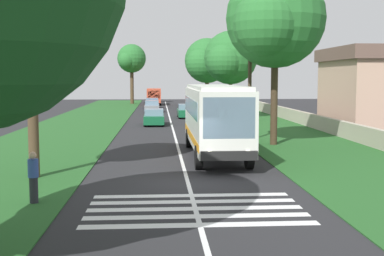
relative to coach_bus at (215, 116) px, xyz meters
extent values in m
plane|color=#262628|center=(-6.91, 1.80, -2.15)|extent=(160.00, 160.00, 0.00)
cube|color=#235623|center=(8.09, 10.00, -2.13)|extent=(120.00, 8.00, 0.04)
cube|color=#235623|center=(8.09, -6.40, -2.13)|extent=(120.00, 8.00, 0.04)
cube|color=silver|center=(8.09, 1.80, -2.14)|extent=(110.00, 0.16, 0.01)
cube|color=silver|center=(-0.03, 0.00, -0.05)|extent=(11.00, 2.50, 2.90)
cube|color=slate|center=(0.27, 0.00, 0.48)|extent=(9.68, 2.54, 0.85)
cube|color=slate|center=(-5.49, 0.00, 0.30)|extent=(0.08, 2.20, 1.74)
cube|color=orange|center=(-0.03, 0.00, -1.05)|extent=(10.78, 2.53, 0.36)
cube|color=silver|center=(-0.03, 0.00, 1.49)|extent=(10.56, 2.30, 0.18)
cube|color=black|center=(-5.61, 0.00, -1.28)|extent=(0.16, 2.40, 0.40)
sphere|color=#F2EDCC|center=(-5.55, 0.80, -1.15)|extent=(0.24, 0.24, 0.24)
sphere|color=#F2EDCC|center=(-5.55, -0.81, -1.15)|extent=(0.24, 0.24, 0.24)
cylinder|color=black|center=(-3.93, 1.15, -1.60)|extent=(1.10, 0.32, 1.10)
cylinder|color=black|center=(3.47, 1.15, -1.60)|extent=(1.10, 0.32, 1.10)
cylinder|color=black|center=(-3.93, -1.15, -1.60)|extent=(1.10, 0.32, 1.10)
cylinder|color=black|center=(3.47, -1.15, -1.60)|extent=(1.10, 0.32, 1.10)
cube|color=silver|center=(-12.59, 1.80, -2.14)|extent=(0.45, 6.80, 0.01)
cube|color=silver|center=(-11.69, 1.80, -2.14)|extent=(0.45, 6.80, 0.01)
cube|color=silver|center=(-10.79, 1.80, -2.14)|extent=(0.45, 6.80, 0.01)
cube|color=silver|center=(-9.89, 1.80, -2.14)|extent=(0.45, 6.80, 0.01)
cube|color=silver|center=(-8.99, 1.80, -2.14)|extent=(0.45, 6.80, 0.01)
cube|color=#145933|center=(18.10, 3.35, -1.62)|extent=(4.30, 1.75, 0.70)
cube|color=slate|center=(18.00, 3.35, -0.99)|extent=(2.00, 1.61, 0.55)
cylinder|color=black|center=(16.75, 4.13, -1.83)|extent=(0.64, 0.22, 0.64)
cylinder|color=black|center=(19.45, 4.13, -1.83)|extent=(0.64, 0.22, 0.64)
cylinder|color=black|center=(16.75, 2.57, -1.83)|extent=(0.64, 0.22, 0.64)
cylinder|color=black|center=(19.45, 2.57, -1.83)|extent=(0.64, 0.22, 0.64)
cube|color=#145933|center=(26.29, 0.07, -1.62)|extent=(4.30, 1.75, 0.70)
cube|color=slate|center=(26.19, 0.07, -0.99)|extent=(2.00, 1.61, 0.55)
cylinder|color=black|center=(24.94, 0.85, -1.83)|extent=(0.64, 0.22, 0.64)
cylinder|color=black|center=(27.64, 0.85, -1.83)|extent=(0.64, 0.22, 0.64)
cylinder|color=black|center=(24.94, -0.71, -1.83)|extent=(0.64, 0.22, 0.64)
cylinder|color=black|center=(27.64, -0.71, -1.83)|extent=(0.64, 0.22, 0.64)
cube|color=gray|center=(35.15, 3.75, -1.62)|extent=(4.30, 1.75, 0.70)
cube|color=slate|center=(35.05, 3.75, -0.99)|extent=(2.00, 1.61, 0.55)
cylinder|color=black|center=(33.80, 4.53, -1.83)|extent=(0.64, 0.22, 0.64)
cylinder|color=black|center=(36.50, 4.53, -1.83)|extent=(0.64, 0.22, 0.64)
cylinder|color=black|center=(33.80, 2.97, -1.83)|extent=(0.64, 0.22, 0.64)
cylinder|color=black|center=(36.50, 2.97, -1.83)|extent=(0.64, 0.22, 0.64)
cube|color=navy|center=(42.98, 3.82, -1.62)|extent=(4.30, 1.75, 0.70)
cube|color=slate|center=(42.88, 3.82, -0.99)|extent=(2.00, 1.61, 0.55)
cylinder|color=black|center=(41.63, 4.60, -1.83)|extent=(0.64, 0.22, 0.64)
cylinder|color=black|center=(44.33, 4.60, -1.83)|extent=(0.64, 0.22, 0.64)
cylinder|color=black|center=(41.63, 3.04, -1.83)|extent=(0.64, 0.22, 0.64)
cylinder|color=black|center=(44.33, 3.04, -1.83)|extent=(0.64, 0.22, 0.64)
cube|color=#CC4C33|center=(51.95, 3.66, -0.67)|extent=(6.00, 2.10, 2.10)
cube|color=slate|center=(52.15, 3.66, -0.29)|extent=(5.04, 2.13, 0.70)
cube|color=slate|center=(48.98, 3.66, -0.46)|extent=(0.06, 1.76, 1.18)
cylinder|color=black|center=(50.05, 4.61, -1.77)|extent=(0.76, 0.24, 0.76)
cylinder|color=black|center=(53.85, 4.61, -1.77)|extent=(0.76, 0.24, 0.76)
cylinder|color=black|center=(50.05, 2.71, -1.77)|extent=(0.76, 0.24, 0.76)
cylinder|color=black|center=(53.85, 2.71, -1.77)|extent=(0.76, 0.24, 0.76)
cylinder|color=#4C3826|center=(-5.46, 8.06, 1.18)|extent=(0.43, 0.43, 6.58)
cylinder|color=#4C3826|center=(55.48, 7.21, 0.88)|extent=(0.56, 0.56, 5.97)
sphere|color=#286B2D|center=(55.48, 7.21, 5.12)|extent=(4.56, 4.56, 4.56)
sphere|color=#286B2D|center=(56.85, 7.21, 4.78)|extent=(3.17, 3.17, 3.17)
sphere|color=#286B2D|center=(54.34, 7.89, 4.78)|extent=(2.76, 2.76, 2.76)
cylinder|color=brown|center=(24.57, -4.32, 0.22)|extent=(0.40, 0.40, 4.66)
sphere|color=#286B2D|center=(24.57, -4.32, 4.03)|extent=(5.37, 5.37, 5.37)
sphere|color=#286B2D|center=(26.19, -4.32, 3.63)|extent=(3.03, 3.03, 3.03)
sphere|color=#286B2D|center=(23.23, -3.52, 3.63)|extent=(3.51, 3.51, 3.51)
cylinder|color=brown|center=(44.69, -3.87, 0.29)|extent=(0.57, 0.57, 4.80)
sphere|color=#286B2D|center=(44.69, -3.87, 4.42)|extent=(6.28, 6.28, 6.28)
sphere|color=#286B2D|center=(46.58, -3.87, 3.95)|extent=(4.31, 4.31, 4.31)
sphere|color=#286B2D|center=(43.12, -2.93, 3.95)|extent=(4.26, 4.26, 4.26)
cylinder|color=#3D2D1E|center=(4.10, -4.11, 0.90)|extent=(0.43, 0.43, 6.01)
sphere|color=#286B2D|center=(4.10, -4.11, 5.56)|extent=(5.99, 5.99, 5.99)
sphere|color=#286B2D|center=(5.89, -4.11, 5.11)|extent=(4.03, 4.03, 4.03)
sphere|color=#286B2D|center=(2.60, -3.21, 5.11)|extent=(3.80, 3.80, 3.80)
cylinder|color=#473828|center=(6.46, -3.02, 1.80)|extent=(0.24, 0.24, 7.81)
cube|color=#3D3326|center=(6.46, -3.02, 5.10)|extent=(0.12, 1.40, 0.12)
cube|color=#B2A893|center=(13.09, -9.80, -1.55)|extent=(70.00, 0.40, 1.12)
cylinder|color=#26262D|center=(-9.85, 7.02, -1.68)|extent=(0.28, 0.28, 0.85)
cylinder|color=#334C99|center=(-9.85, 7.02, -0.96)|extent=(0.34, 0.34, 0.60)
sphere|color=tan|center=(-9.85, 7.02, -0.54)|extent=(0.24, 0.24, 0.24)
camera|label=1|loc=(-26.39, 2.93, 1.96)|focal=47.35mm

